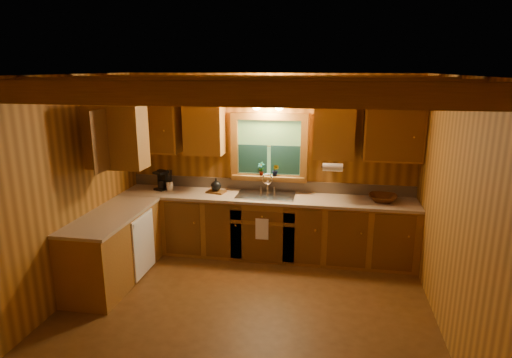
{
  "coord_description": "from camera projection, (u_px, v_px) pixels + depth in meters",
  "views": [
    {
      "loc": [
        0.9,
        -4.23,
        2.67
      ],
      "look_at": [
        0.0,
        0.8,
        1.35
      ],
      "focal_mm": 30.3,
      "sensor_mm": 36.0,
      "label": 1
    }
  ],
  "objects": [
    {
      "name": "teakettle",
      "position": [
        216.0,
        186.0,
        6.29
      ],
      "size": [
        0.15,
        0.15,
        0.19
      ],
      "rotation": [
        0.0,
        0.0,
        -0.0
      ],
      "color": "black",
      "rests_on": "cutting_board"
    },
    {
      "name": "wicker_basket",
      "position": [
        383.0,
        198.0,
        5.87
      ],
      "size": [
        0.43,
        0.43,
        0.09
      ],
      "primitive_type": "imported",
      "rotation": [
        0.0,
        0.0,
        -0.14
      ],
      "color": "#48230C",
      "rests_on": "countertop"
    },
    {
      "name": "dish_towel",
      "position": [
        262.0,
        229.0,
        5.93
      ],
      "size": [
        0.18,
        0.01,
        0.3
      ],
      "primitive_type": "cube",
      "color": "white",
      "rests_on": "base_cabinets"
    },
    {
      "name": "potted_plant_left",
      "position": [
        261.0,
        169.0,
        6.29
      ],
      "size": [
        0.12,
        0.1,
        0.2
      ],
      "primitive_type": "imported",
      "rotation": [
        0.0,
        0.0,
        -0.26
      ],
      "color": "brown",
      "rests_on": "window_sill"
    },
    {
      "name": "ceiling_beams",
      "position": [
        242.0,
        87.0,
        4.23
      ],
      "size": [
        4.2,
        2.54,
        0.18
      ],
      "color": "brown",
      "rests_on": "room"
    },
    {
      "name": "potted_plant_right",
      "position": [
        276.0,
        170.0,
        6.26
      ],
      "size": [
        0.12,
        0.11,
        0.18
      ],
      "primitive_type": "imported",
      "rotation": [
        0.0,
        0.0,
        -0.33
      ],
      "color": "brown",
      "rests_on": "window_sill"
    },
    {
      "name": "window",
      "position": [
        269.0,
        149.0,
        6.25
      ],
      "size": [
        1.12,
        0.08,
        1.0
      ],
      "color": "brown",
      "rests_on": "room"
    },
    {
      "name": "upper_cabinets",
      "position": [
        223.0,
        131.0,
        5.84
      ],
      "size": [
        4.19,
        1.77,
        0.78
      ],
      "color": "brown",
      "rests_on": "room"
    },
    {
      "name": "base_cabinets",
      "position": [
        227.0,
        232.0,
        6.05
      ],
      "size": [
        4.2,
        2.22,
        0.86
      ],
      "color": "brown",
      "rests_on": "ground"
    },
    {
      "name": "countertop",
      "position": [
        228.0,
        202.0,
        5.94
      ],
      "size": [
        4.2,
        2.24,
        0.04
      ],
      "color": "tan",
      "rests_on": "base_cabinets"
    },
    {
      "name": "backsplash",
      "position": [
        269.0,
        185.0,
        6.4
      ],
      "size": [
        4.2,
        0.02,
        0.16
      ],
      "primitive_type": "cube",
      "color": "tan",
      "rests_on": "room"
    },
    {
      "name": "room",
      "position": [
        243.0,
        202.0,
        4.53
      ],
      "size": [
        4.2,
        4.2,
        4.2
      ],
      "color": "#5B3716",
      "rests_on": "ground"
    },
    {
      "name": "cutting_board",
      "position": [
        216.0,
        192.0,
        6.31
      ],
      "size": [
        0.29,
        0.24,
        0.02
      ],
      "primitive_type": "cube",
      "rotation": [
        0.0,
        0.0,
        -0.22
      ],
      "color": "brown",
      "rests_on": "countertop"
    },
    {
      "name": "coffee_maker",
      "position": [
        162.0,
        180.0,
        6.46
      ],
      "size": [
        0.16,
        0.2,
        0.28
      ],
      "rotation": [
        0.0,
        0.0,
        -0.37
      ],
      "color": "black",
      "rests_on": "countertop"
    },
    {
      "name": "wall_sconce",
      "position": [
        268.0,
        105.0,
        5.98
      ],
      "size": [
        0.45,
        0.21,
        0.17
      ],
      "color": "black",
      "rests_on": "room"
    },
    {
      "name": "dishwasher_panel",
      "position": [
        144.0,
        244.0,
        5.64
      ],
      "size": [
        0.02,
        0.6,
        0.8
      ],
      "primitive_type": "cube",
      "color": "white",
      "rests_on": "base_cabinets"
    },
    {
      "name": "window_sill",
      "position": [
        268.0,
        177.0,
        6.31
      ],
      "size": [
        1.06,
        0.14,
        0.04
      ],
      "primitive_type": "cube",
      "color": "brown",
      "rests_on": "room"
    },
    {
      "name": "utensil_crock",
      "position": [
        170.0,
        185.0,
        6.39
      ],
      "size": [
        0.11,
        0.11,
        0.32
      ],
      "rotation": [
        0.0,
        0.0,
        0.36
      ],
      "color": "silver",
      "rests_on": "countertop"
    },
    {
      "name": "sink",
      "position": [
        266.0,
        199.0,
        6.17
      ],
      "size": [
        0.82,
        0.48,
        0.43
      ],
      "color": "silver",
      "rests_on": "countertop"
    },
    {
      "name": "paper_towel_roll",
      "position": [
        333.0,
        167.0,
        5.81
      ],
      "size": [
        0.27,
        0.11,
        0.11
      ],
      "primitive_type": "cylinder",
      "rotation": [
        0.0,
        1.57,
        0.0
      ],
      "color": "white",
      "rests_on": "upper_cabinets"
    }
  ]
}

